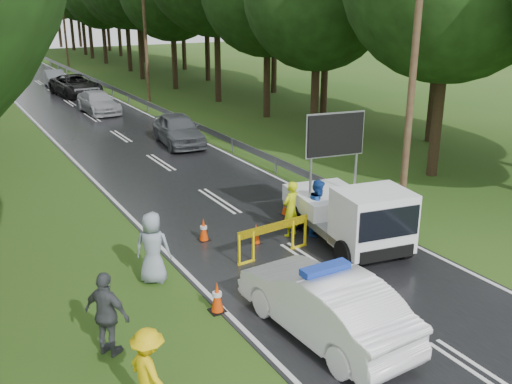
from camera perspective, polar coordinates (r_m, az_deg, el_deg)
ground at (r=16.27m, az=5.76°, el=-7.12°), size 160.00×160.00×0.00m
road at (r=43.29m, az=-18.08°, el=8.45°), size 7.00×140.00×0.02m
guardrail at (r=43.78m, az=-13.28°, el=9.69°), size 0.12×60.06×0.70m
utility_pole_near at (r=19.67m, az=15.50°, el=12.24°), size 1.40×0.24×10.00m
utility_pole_mid at (r=42.22m, az=-11.04°, el=15.69°), size 1.40×0.24×10.00m
utility_pole_far at (r=67.30m, az=-18.68°, el=16.11°), size 1.40×0.24×10.00m
police_sedan at (r=12.75m, az=6.81°, el=-11.02°), size 1.88×4.73×1.68m
work_truck at (r=17.19m, az=9.54°, el=-2.10°), size 2.79×5.02×3.79m
barrier at (r=16.35m, az=1.76°, el=-3.94°), size 2.45×0.27×1.02m
officer at (r=17.70m, az=3.49°, el=-1.71°), size 0.76×0.62×1.78m
civilian at (r=17.93m, az=6.27°, el=-1.53°), size 1.10×1.08×1.78m
bystander_left at (r=10.73m, az=-10.64°, el=-17.19°), size 0.86×1.19×1.66m
bystander_mid at (r=12.34m, az=-14.66°, el=-11.75°), size 1.00×1.16×1.87m
bystander_right at (r=15.05m, az=-10.28°, el=-5.51°), size 1.12×1.05×1.93m
queue_car_first at (r=29.35m, az=-7.78°, el=6.22°), size 2.40×4.84×1.58m
queue_car_second at (r=38.93m, az=-15.54°, el=8.63°), size 2.14×4.82×1.37m
queue_car_third at (r=46.31m, az=-17.58°, el=10.12°), size 3.26×6.06×1.62m
queue_car_fourth at (r=52.09m, az=-19.48°, el=10.67°), size 1.66×4.26×1.38m
cone_near_left at (r=13.73m, az=-3.91°, el=-10.47°), size 0.37×0.37×0.78m
cone_center at (r=17.31m, az=0.00°, el=-4.23°), size 0.30×0.30×0.64m
cone_far at (r=19.60m, az=3.04°, el=-1.27°), size 0.36×0.36×0.76m
cone_left_mid at (r=17.58m, az=-5.26°, el=-3.79°), size 0.35×0.35×0.73m
cone_right at (r=20.75m, az=4.62°, el=-0.29°), size 0.32×0.32×0.67m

